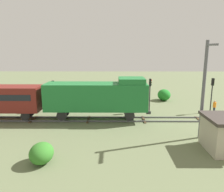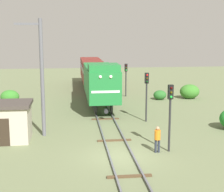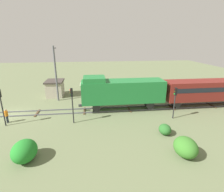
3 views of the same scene
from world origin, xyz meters
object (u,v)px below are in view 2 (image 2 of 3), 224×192
object	(u,v)px
traffic_signal_near	(170,106)
traffic_signal_mid	(147,88)
relay_hut	(7,121)
traffic_signal_far	(126,74)
locomotive	(100,81)
passenger_car_leading	(92,70)
catenary_mast	(41,75)
worker_near_track	(157,137)

from	to	relation	value
traffic_signal_near	traffic_signal_mid	bearing A→B (deg)	88.50
relay_hut	traffic_signal_mid	bearing A→B (deg)	20.24
traffic_signal_near	traffic_signal_far	xyz separation A→B (m)	(0.40, 19.82, -0.25)
locomotive	traffic_signal_near	size ratio (longest dim) A/B	2.69
locomotive	passenger_car_leading	size ratio (longest dim) A/B	0.83
passenger_car_leading	traffic_signal_near	world-z (taller)	traffic_signal_near
traffic_signal_mid	catenary_mast	xyz separation A→B (m)	(-8.46, -3.16, 1.58)
locomotive	worker_near_track	size ratio (longest dim) A/B	6.82
traffic_signal_mid	worker_near_track	world-z (taller)	traffic_signal_mid
traffic_signal_far	traffic_signal_mid	bearing A→B (deg)	-90.94
traffic_signal_mid	traffic_signal_far	world-z (taller)	traffic_signal_mid
passenger_car_leading	worker_near_track	world-z (taller)	passenger_car_leading
passenger_car_leading	worker_near_track	bearing A→B (deg)	-84.99
traffic_signal_far	worker_near_track	bearing A→B (deg)	-93.45
traffic_signal_near	traffic_signal_far	distance (m)	19.82
traffic_signal_mid	catenary_mast	world-z (taller)	catenary_mast
locomotive	traffic_signal_mid	size ratio (longest dim) A/B	2.75
worker_near_track	catenary_mast	world-z (taller)	catenary_mast
traffic_signal_mid	locomotive	bearing A→B (deg)	118.47
traffic_signal_mid	traffic_signal_far	bearing A→B (deg)	89.06
locomotive	traffic_signal_mid	world-z (taller)	locomotive
locomotive	worker_near_track	world-z (taller)	locomotive
passenger_car_leading	worker_near_track	distance (m)	27.51
traffic_signal_far	relay_hut	size ratio (longest dim) A/B	1.12
passenger_car_leading	traffic_signal_mid	world-z (taller)	traffic_signal_mid
traffic_signal_far	relay_hut	xyz separation A→B (m)	(-11.10, -16.18, -1.35)
passenger_car_leading	traffic_signal_mid	xyz separation A→B (m)	(3.40, -19.61, 0.40)
catenary_mast	traffic_signal_near	bearing A→B (deg)	-28.56
locomotive	traffic_signal_mid	bearing A→B (deg)	-61.53
traffic_signal_far	worker_near_track	xyz separation A→B (m)	(-1.20, -19.92, -1.75)
traffic_signal_mid	relay_hut	xyz separation A→B (m)	(-10.90, -4.02, -1.54)
traffic_signal_far	catenary_mast	xyz separation A→B (m)	(-8.66, -15.32, 1.76)
passenger_car_leading	catenary_mast	xyz separation A→B (m)	(-5.06, -22.76, 1.98)
passenger_car_leading	traffic_signal_far	distance (m)	8.27
traffic_signal_near	catenary_mast	xyz separation A→B (m)	(-8.26, 4.50, 1.51)
traffic_signal_near	worker_near_track	world-z (taller)	traffic_signal_near
relay_hut	locomotive	bearing A→B (deg)	53.92
traffic_signal_mid	worker_near_track	xyz separation A→B (m)	(-1.00, -7.76, -1.93)
traffic_signal_mid	relay_hut	bearing A→B (deg)	-159.76
traffic_signal_mid	relay_hut	distance (m)	11.72
traffic_signal_far	worker_near_track	world-z (taller)	traffic_signal_far
passenger_car_leading	traffic_signal_far	world-z (taller)	traffic_signal_far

